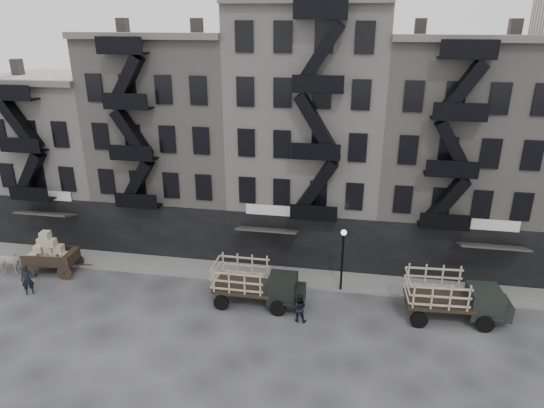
% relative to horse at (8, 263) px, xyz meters
% --- Properties ---
extents(ground, '(140.00, 140.00, 0.00)m').
position_rel_horse_xyz_m(ground, '(19.22, -0.95, -0.81)').
color(ground, '#38383A').
rests_on(ground, ground).
extents(sidewalk, '(55.00, 2.50, 0.15)m').
position_rel_horse_xyz_m(sidewalk, '(19.22, 2.80, -0.74)').
color(sidewalk, slate).
rests_on(sidewalk, ground).
extents(building_west, '(10.00, 11.35, 13.20)m').
position_rel_horse_xyz_m(building_west, '(-0.78, 8.87, 5.19)').
color(building_west, '#B0AAA2').
rests_on(building_west, ground).
extents(building_midwest, '(10.00, 11.35, 16.20)m').
position_rel_horse_xyz_m(building_midwest, '(9.22, 8.87, 6.69)').
color(building_midwest, gray).
rests_on(building_midwest, ground).
extents(building_center, '(10.00, 11.35, 18.20)m').
position_rel_horse_xyz_m(building_center, '(19.22, 8.87, 7.69)').
color(building_center, '#B0AAA2').
rests_on(building_center, ground).
extents(building_mideast, '(10.00, 11.35, 16.20)m').
position_rel_horse_xyz_m(building_mideast, '(29.22, 8.87, 6.69)').
color(building_mideast, gray).
rests_on(building_mideast, ground).
extents(lamp_post, '(0.36, 0.36, 4.28)m').
position_rel_horse_xyz_m(lamp_post, '(22.22, 1.65, 1.97)').
color(lamp_post, black).
rests_on(lamp_post, ground).
extents(horse, '(2.05, 1.21, 1.62)m').
position_rel_horse_xyz_m(horse, '(0.00, 0.00, 0.00)').
color(horse, beige).
rests_on(horse, ground).
extents(wagon, '(3.68, 2.22, 2.98)m').
position_rel_horse_xyz_m(wagon, '(2.73, 0.68, 0.89)').
color(wagon, black).
rests_on(wagon, ground).
extents(stake_truck_west, '(5.49, 2.32, 2.74)m').
position_rel_horse_xyz_m(stake_truck_west, '(17.23, -0.64, 0.75)').
color(stake_truck_west, black).
rests_on(stake_truck_west, ground).
extents(stake_truck_east, '(5.84, 2.66, 2.87)m').
position_rel_horse_xyz_m(stake_truck_east, '(28.63, -0.24, 0.83)').
color(stake_truck_east, black).
rests_on(stake_truck_east, ground).
extents(pedestrian_west, '(0.87, 0.79, 1.99)m').
position_rel_horse_xyz_m(pedestrian_west, '(2.94, -2.07, 0.18)').
color(pedestrian_west, black).
rests_on(pedestrian_west, ground).
extents(pedestrian_mid, '(0.88, 0.70, 1.77)m').
position_rel_horse_xyz_m(pedestrian_mid, '(20.01, -2.00, 0.07)').
color(pedestrian_mid, black).
rests_on(pedestrian_mid, ground).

